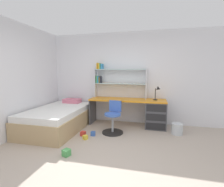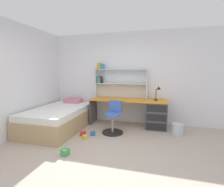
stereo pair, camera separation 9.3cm
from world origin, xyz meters
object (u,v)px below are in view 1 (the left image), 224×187
at_px(toy_block_red_0, 83,134).
at_px(desk, 148,112).
at_px(desk_lamp, 158,91).
at_px(toy_block_green_3, 66,153).
at_px(toy_block_yellow_1, 85,137).
at_px(toy_block_blue_2, 93,134).
at_px(bed_platform, 59,118).
at_px(swivel_chair, 113,120).
at_px(bookshelf_hutch, 114,77).
at_px(waste_bin, 177,129).

bearing_deg(toy_block_red_0, desk, 35.22).
relative_size(desk_lamp, toy_block_green_3, 3.17).
distance_m(toy_block_yellow_1, toy_block_blue_2, 0.26).
relative_size(desk, toy_block_green_3, 17.35).
distance_m(desk, bed_platform, 2.40).
bearing_deg(swivel_chair, bookshelf_hutch, 101.19).
height_order(desk_lamp, toy_block_red_0, desk_lamp).
xyz_separation_m(desk, waste_bin, (0.72, -0.40, -0.29)).
relative_size(bed_platform, toy_block_blue_2, 21.04).
relative_size(swivel_chair, waste_bin, 2.91).
relative_size(waste_bin, toy_block_red_0, 2.57).
bearing_deg(toy_block_green_3, toy_block_yellow_1, 86.85).
xyz_separation_m(swivel_chair, waste_bin, (1.54, 0.25, -0.18)).
height_order(swivel_chair, toy_block_green_3, swivel_chair).
bearing_deg(swivel_chair, waste_bin, 9.39).
distance_m(swivel_chair, toy_block_red_0, 0.79).
height_order(bed_platform, toy_block_red_0, bed_platform).
distance_m(toy_block_red_0, toy_block_blue_2, 0.23).
bearing_deg(bed_platform, desk_lamp, 15.61).
xyz_separation_m(bookshelf_hutch, swivel_chair, (0.17, -0.84, -1.04)).
bearing_deg(toy_block_yellow_1, bed_platform, 152.36).
relative_size(desk, bookshelf_hutch, 1.39).
relative_size(waste_bin, toy_block_yellow_1, 2.95).
relative_size(desk_lamp, toy_block_yellow_1, 4.18).
height_order(desk, toy_block_red_0, desk).
bearing_deg(bed_platform, waste_bin, 5.99).
bearing_deg(bookshelf_hutch, desk_lamp, -8.95).
xyz_separation_m(desk_lamp, waste_bin, (0.47, -0.39, -0.87)).
bearing_deg(bookshelf_hutch, toy_block_yellow_1, -103.80).
distance_m(swivel_chair, waste_bin, 1.57).
height_order(swivel_chair, bed_platform, swivel_chair).
bearing_deg(toy_block_blue_2, desk, 37.99).
bearing_deg(desk, bed_platform, -162.63).
distance_m(toy_block_red_0, toy_block_green_3, 0.95).
height_order(bed_platform, waste_bin, bed_platform).
height_order(bookshelf_hutch, toy_block_green_3, bookshelf_hutch).
xyz_separation_m(bed_platform, toy_block_green_3, (0.91, -1.27, -0.22)).
bearing_deg(toy_block_green_3, swivel_chair, 67.36).
bearing_deg(desk_lamp, toy_block_red_0, -149.04).
xyz_separation_m(desk, toy_block_red_0, (-1.46, -1.03, -0.37)).
relative_size(bookshelf_hutch, swivel_chair, 1.91).
bearing_deg(desk_lamp, desk, 178.18).
xyz_separation_m(swivel_chair, toy_block_red_0, (-0.64, -0.38, -0.26)).
distance_m(bookshelf_hutch, toy_block_red_0, 1.85).
distance_m(desk, toy_block_green_3, 2.44).
relative_size(bed_platform, waste_bin, 7.64).
distance_m(waste_bin, toy_block_green_3, 2.62).
bearing_deg(toy_block_red_0, waste_bin, 16.19).
height_order(toy_block_blue_2, toy_block_green_3, toy_block_green_3).
xyz_separation_m(desk, bookshelf_hutch, (-0.99, 0.19, 0.93)).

